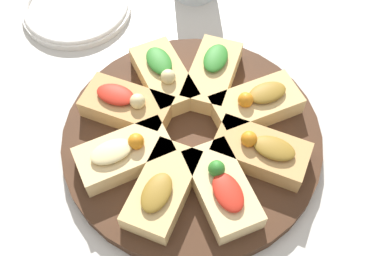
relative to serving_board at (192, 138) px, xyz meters
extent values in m
plane|color=beige|center=(0.00, 0.00, -0.01)|extent=(3.00, 3.00, 0.00)
cylinder|color=#422819|center=(0.00, 0.00, 0.00)|extent=(0.35, 0.35, 0.02)
cube|color=#DBB775|center=(-0.09, -0.02, 0.02)|extent=(0.13, 0.09, 0.03)
ellipsoid|color=olive|center=(-0.11, -0.03, 0.04)|extent=(0.06, 0.04, 0.01)
cube|color=#E5C689|center=(-0.05, -0.08, 0.02)|extent=(0.11, 0.13, 0.03)
ellipsoid|color=red|center=(-0.06, -0.09, 0.04)|extent=(0.06, 0.06, 0.01)
sphere|color=#2D7A28|center=(-0.04, -0.07, 0.05)|extent=(0.02, 0.02, 0.02)
cube|color=tan|center=(0.02, -0.09, 0.02)|extent=(0.08, 0.13, 0.03)
ellipsoid|color=olive|center=(0.02, -0.11, 0.04)|extent=(0.04, 0.06, 0.01)
sphere|color=orange|center=(0.02, -0.08, 0.05)|extent=(0.02, 0.02, 0.02)
cube|color=#DBB775|center=(0.08, -0.05, 0.02)|extent=(0.13, 0.11, 0.03)
ellipsoid|color=olive|center=(0.09, -0.06, 0.04)|extent=(0.06, 0.06, 0.01)
sphere|color=orange|center=(0.07, -0.04, 0.05)|extent=(0.02, 0.02, 0.02)
cube|color=#DBB775|center=(0.09, 0.03, 0.02)|extent=(0.13, 0.09, 0.03)
ellipsoid|color=#2D7A28|center=(0.10, 0.03, 0.04)|extent=(0.06, 0.05, 0.01)
cube|color=#DBB775|center=(0.05, 0.08, 0.02)|extent=(0.11, 0.13, 0.03)
ellipsoid|color=#2D7A28|center=(0.05, 0.10, 0.04)|extent=(0.05, 0.06, 0.01)
sphere|color=beige|center=(0.04, 0.07, 0.05)|extent=(0.02, 0.02, 0.02)
cube|color=tan|center=(-0.02, 0.09, 0.02)|extent=(0.09, 0.13, 0.03)
ellipsoid|color=red|center=(-0.03, 0.11, 0.04)|extent=(0.04, 0.06, 0.01)
sphere|color=beige|center=(-0.02, 0.07, 0.05)|extent=(0.02, 0.02, 0.02)
cube|color=#E5C689|center=(-0.08, 0.05, 0.02)|extent=(0.13, 0.11, 0.03)
ellipsoid|color=beige|center=(-0.10, 0.05, 0.04)|extent=(0.06, 0.05, 0.01)
sphere|color=orange|center=(-0.07, 0.04, 0.05)|extent=(0.02, 0.02, 0.02)
cylinder|color=white|center=(0.10, 0.31, -0.01)|extent=(0.18, 0.18, 0.01)
torus|color=white|center=(0.10, 0.31, 0.00)|extent=(0.18, 0.18, 0.01)
camera|label=1|loc=(-0.26, -0.19, 0.52)|focal=42.00mm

